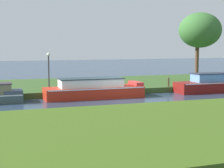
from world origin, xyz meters
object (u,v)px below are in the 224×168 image
Objects in this scene: willow_tree_left at (200,30)px; mooring_post_near at (115,85)px; lamp_post at (49,66)px; mooring_post_far at (169,82)px; red_narrowboat at (94,89)px.

willow_tree_left is 11.61m from mooring_post_near.
lamp_post is 3.83× the size of mooring_post_far.
mooring_post_far is at bearing 0.00° from mooring_post_near.
mooring_post_near is (-9.84, -4.51, -4.20)m from willow_tree_left.
lamp_post is at bearing 175.06° from mooring_post_far.
lamp_post is at bearing 170.54° from mooring_post_near.
mooring_post_near is at bearing 31.88° from red_narrowboat.
mooring_post_far is at bearing 11.04° from red_narrowboat.
red_narrowboat is 13.81m from willow_tree_left.
lamp_post reaches higher than red_narrowboat.
mooring_post_near is (1.97, 1.22, 0.08)m from red_narrowboat.
willow_tree_left is at bearing 25.88° from red_narrowboat.
lamp_post is (-14.49, -3.73, -2.79)m from willow_tree_left.
lamp_post is 9.08m from mooring_post_far.
red_narrowboat is 12.52× the size of mooring_post_near.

